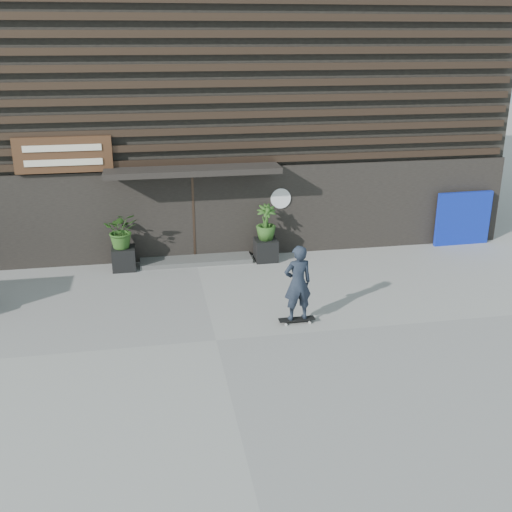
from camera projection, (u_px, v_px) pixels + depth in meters
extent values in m
plane|color=gray|center=(216.00, 340.00, 12.31)|extent=(80.00, 80.00, 0.00)
cube|color=#494947|center=(196.00, 260.00, 16.54)|extent=(3.00, 0.80, 0.12)
cube|color=black|center=(124.00, 258.00, 15.95)|extent=(0.60, 0.60, 0.60)
imported|color=#2D591E|center=(122.00, 230.00, 15.69)|extent=(0.86, 0.75, 0.96)
cube|color=black|center=(266.00, 250.00, 16.60)|extent=(0.60, 0.60, 0.60)
imported|color=#2D591E|center=(266.00, 222.00, 16.33)|extent=(0.54, 0.54, 0.96)
cube|color=#0C1F9F|center=(463.00, 218.00, 17.71)|extent=(1.68, 0.17, 1.58)
cube|color=black|center=(178.00, 93.00, 20.19)|extent=(18.00, 10.00, 8.00)
cube|color=black|center=(193.00, 214.00, 16.45)|extent=(18.00, 0.12, 2.50)
cube|color=#38281E|center=(192.00, 162.00, 15.90)|extent=(17.60, 0.08, 0.18)
cube|color=#38281E|center=(191.00, 147.00, 15.76)|extent=(17.60, 0.08, 0.18)
cube|color=#38281E|center=(190.00, 131.00, 15.63)|extent=(17.60, 0.08, 0.18)
cube|color=#38281E|center=(190.00, 116.00, 15.49)|extent=(17.60, 0.08, 0.18)
cube|color=#38281E|center=(189.00, 100.00, 15.36)|extent=(17.60, 0.08, 0.18)
cube|color=#38281E|center=(189.00, 84.00, 15.23)|extent=(17.60, 0.08, 0.18)
cube|color=#38281E|center=(188.00, 68.00, 15.09)|extent=(17.60, 0.08, 0.18)
cube|color=#38281E|center=(188.00, 51.00, 14.96)|extent=(17.60, 0.08, 0.18)
cube|color=#38281E|center=(187.00, 34.00, 14.82)|extent=(17.60, 0.08, 0.18)
cube|color=#38281E|center=(186.00, 17.00, 14.69)|extent=(17.60, 0.08, 0.18)
cube|color=black|center=(193.00, 170.00, 15.60)|extent=(4.50, 1.00, 0.15)
cube|color=black|center=(193.00, 216.00, 16.63)|extent=(2.40, 0.30, 2.30)
cube|color=#38281E|center=(194.00, 218.00, 16.46)|extent=(0.06, 0.10, 2.30)
cube|color=#472B19|center=(63.00, 155.00, 15.18)|extent=(2.40, 0.10, 0.90)
cube|color=beige|center=(62.00, 148.00, 15.05)|extent=(1.90, 0.02, 0.16)
cube|color=beige|center=(64.00, 163.00, 15.18)|extent=(1.90, 0.02, 0.16)
cylinder|color=white|center=(281.00, 198.00, 16.66)|extent=(0.56, 0.03, 0.56)
cube|color=black|center=(297.00, 319.00, 13.04)|extent=(0.78, 0.20, 0.02)
cylinder|color=#ADADA8|center=(286.00, 325.00, 12.92)|extent=(0.06, 0.03, 0.06)
cylinder|color=beige|center=(284.00, 320.00, 13.10)|extent=(0.06, 0.03, 0.06)
cylinder|color=#BABAB5|center=(310.00, 323.00, 13.01)|extent=(0.06, 0.03, 0.06)
cylinder|color=#B1B2AD|center=(307.00, 319.00, 13.19)|extent=(0.06, 0.03, 0.06)
imported|color=#19212E|center=(298.00, 283.00, 12.75)|extent=(0.64, 0.46, 1.66)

